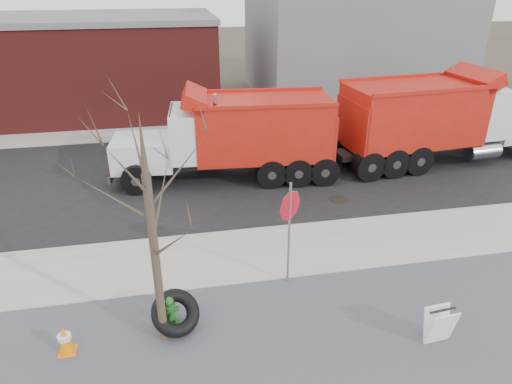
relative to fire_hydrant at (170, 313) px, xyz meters
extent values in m
plane|color=#383328|center=(3.05, 2.20, -0.38)|extent=(120.00, 120.00, 0.00)
cube|color=slate|center=(3.05, -1.30, -0.37)|extent=(60.00, 5.00, 0.03)
cube|color=#9E9B93|center=(3.05, 2.45, -0.35)|extent=(60.00, 2.50, 0.06)
cube|color=#9E9B93|center=(3.05, 3.75, -0.33)|extent=(60.00, 0.15, 0.11)
cube|color=black|center=(3.05, 8.50, -0.37)|extent=(60.00, 9.40, 0.02)
cube|color=#9E9B93|center=(3.05, 14.20, -0.35)|extent=(60.00, 2.00, 0.06)
cube|color=slate|center=(12.05, 20.20, 3.62)|extent=(12.00, 10.00, 8.00)
cube|color=maroon|center=(-6.95, 19.20, 2.12)|extent=(20.00, 8.00, 5.00)
cube|color=slate|center=(-6.95, 19.20, 4.77)|extent=(20.20, 8.20, 0.30)
cylinder|color=#382D23|center=(-0.15, -0.40, 1.62)|extent=(0.18, 0.18, 4.00)
cone|color=#382D23|center=(-0.15, -0.40, 4.22)|extent=(0.14, 0.14, 1.20)
cylinder|color=#276728|center=(0.00, 0.01, -0.35)|extent=(0.44, 0.44, 0.06)
cylinder|color=#276728|center=(0.00, 0.01, -0.05)|extent=(0.23, 0.23, 0.60)
cylinder|color=#276728|center=(0.00, 0.01, 0.22)|extent=(0.30, 0.30, 0.05)
sphere|color=#276728|center=(0.00, 0.01, 0.32)|extent=(0.24, 0.24, 0.24)
cylinder|color=#276728|center=(0.00, 0.01, 0.42)|extent=(0.05, 0.05, 0.06)
cylinder|color=#276728|center=(-0.16, -0.05, 0.04)|extent=(0.15, 0.14, 0.11)
cylinder|color=#276728|center=(0.16, 0.06, 0.04)|extent=(0.15, 0.14, 0.11)
cylinder|color=#276728|center=(0.05, -0.16, 0.02)|extent=(0.18, 0.16, 0.15)
torus|color=black|center=(0.14, -0.15, 0.10)|extent=(1.44, 1.41, 0.93)
cylinder|color=gray|center=(3.05, 1.10, 1.05)|extent=(0.06, 0.06, 2.87)
cylinder|color=red|center=(3.05, 1.10, 1.87)|extent=(0.64, 0.49, 0.78)
cube|color=white|center=(5.73, -1.71, 0.08)|extent=(0.65, 0.27, 0.86)
cube|color=white|center=(5.72, -1.53, 0.08)|extent=(0.65, 0.27, 0.86)
cube|color=black|center=(5.72, -1.62, 0.51)|extent=(0.63, 0.10, 0.04)
cube|color=orange|center=(-2.19, -0.41, -0.36)|extent=(0.37, 0.37, 0.04)
cone|color=orange|center=(-2.19, -0.41, -0.01)|extent=(0.35, 0.35, 0.68)
cylinder|color=white|center=(-2.19, -0.41, 0.06)|extent=(0.28, 0.28, 0.10)
cube|color=black|center=(11.39, 8.23, 0.33)|extent=(9.26, 1.83, 0.24)
cube|color=silver|center=(15.13, 8.60, 0.93)|extent=(2.56, 2.32, 1.19)
cube|color=silver|center=(13.23, 8.41, 1.69)|extent=(1.96, 2.63, 1.94)
cube|color=black|center=(13.98, 8.48, 2.22)|extent=(0.26, 2.15, 0.86)
cube|color=red|center=(10.00, 8.10, 1.79)|extent=(5.61, 3.10, 2.37)
cylinder|color=silver|center=(12.29, 9.35, 2.17)|extent=(0.16, 0.16, 2.59)
cylinder|color=black|center=(15.21, 9.77, 0.23)|extent=(1.21, 0.44, 1.19)
cylinder|color=black|center=(8.61, 9.00, 0.23)|extent=(1.21, 0.44, 1.19)
cylinder|color=black|center=(8.81, 6.94, 0.23)|extent=(1.21, 0.44, 1.19)
cube|color=black|center=(2.48, 8.01, 0.29)|extent=(8.26, 1.54, 0.22)
cube|color=silver|center=(-0.73, 8.27, 0.85)|extent=(2.36, 2.13, 1.11)
cube|color=silver|center=(-1.80, 8.36, 0.85)|extent=(0.20, 1.76, 1.01)
cube|color=silver|center=(1.16, 8.12, 1.55)|extent=(1.79, 2.44, 1.81)
cube|color=black|center=(0.41, 8.18, 2.05)|extent=(0.21, 2.01, 0.80)
cube|color=red|center=(3.79, 7.91, 1.65)|extent=(5.21, 2.81, 2.21)
cylinder|color=silver|center=(1.93, 7.10, 2.00)|extent=(0.15, 0.15, 2.41)
cylinder|color=black|center=(-1.02, 7.20, 0.19)|extent=(1.13, 0.39, 1.11)
cylinder|color=black|center=(-0.84, 9.37, 0.19)|extent=(1.13, 0.39, 1.11)
cylinder|color=black|center=(4.91, 6.85, 0.19)|extent=(1.13, 0.39, 1.11)
cylinder|color=black|center=(5.07, 8.77, 0.19)|extent=(1.13, 0.39, 1.11)
camera|label=1|loc=(0.39, -8.33, 6.98)|focal=32.00mm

